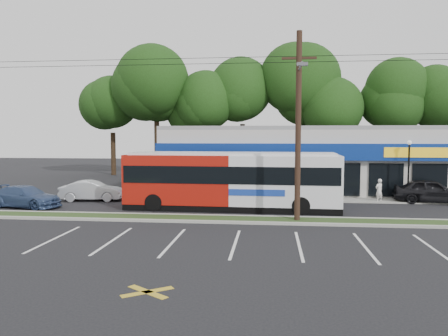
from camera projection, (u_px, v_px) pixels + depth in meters
name	position (u px, v px, depth m)	size (l,w,h in m)	color
ground	(240.00, 224.00, 22.59)	(120.00, 120.00, 0.00)	black
grass_strip	(241.00, 220.00, 23.57)	(40.00, 1.60, 0.12)	#293D19
curb_south	(240.00, 223.00, 22.73)	(40.00, 0.25, 0.14)	#9E9E93
curb_north	(242.00, 216.00, 24.41)	(40.00, 0.25, 0.14)	#9E9E93
sidewalk	(319.00, 199.00, 30.96)	(32.00, 2.20, 0.10)	#9E9E93
strip_mall	(317.00, 158.00, 37.56)	(25.00, 12.55, 5.30)	beige
utility_pole	(295.00, 120.00, 22.78)	(50.00, 2.77, 10.00)	black
lamp_post	(409.00, 163.00, 29.92)	(0.30, 0.30, 4.25)	black
tree_line	(294.00, 100.00, 47.28)	(46.76, 6.76, 11.83)	black
metrobus	(232.00, 179.00, 26.99)	(13.30, 3.19, 3.55)	#A1150C
car_dark	(431.00, 191.00, 29.61)	(1.94, 4.83, 1.65)	black
car_silver	(92.00, 191.00, 30.65)	(1.50, 4.29, 1.41)	#B5B9BD
car_blue	(25.00, 197.00, 27.85)	(1.94, 4.76, 1.38)	navy
pedestrian_a	(379.00, 191.00, 29.98)	(0.59, 0.39, 1.62)	white
pedestrian_b	(311.00, 193.00, 28.01)	(0.90, 0.70, 1.84)	beige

